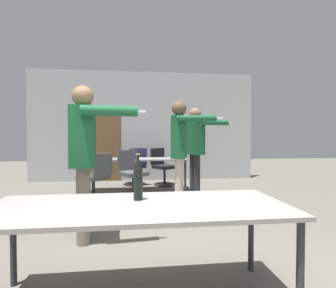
# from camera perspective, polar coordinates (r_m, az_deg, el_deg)

# --- Properties ---
(back_wall) EXTENTS (6.17, 0.12, 3.00)m
(back_wall) POSITION_cam_1_polar(r_m,az_deg,el_deg) (7.33, -5.38, 3.78)
(back_wall) COLOR #B2B5B7
(back_wall) RESTS_ON ground_plane
(conference_table_near) EXTENTS (2.14, 0.84, 0.72)m
(conference_table_near) POSITION_cam_1_polar(r_m,az_deg,el_deg) (1.95, -6.42, -14.62)
(conference_table_near) COLOR gray
(conference_table_near) RESTS_ON ground_plane
(conference_table_far) EXTENTS (2.24, 0.65, 0.72)m
(conference_table_far) POSITION_cam_1_polar(r_m,az_deg,el_deg) (5.88, -6.97, -3.78)
(conference_table_far) COLOR gray
(conference_table_far) RESTS_ON ground_plane
(person_far_watching) EXTENTS (0.75, 0.72, 1.78)m
(person_far_watching) POSITION_cam_1_polar(r_m,az_deg,el_deg) (4.23, 2.64, 0.05)
(person_far_watching) COLOR beige
(person_far_watching) RESTS_ON ground_plane
(person_left_plaid) EXTENTS (0.89, 0.58, 1.78)m
(person_left_plaid) POSITION_cam_1_polar(r_m,az_deg,el_deg) (5.19, 6.03, 0.22)
(person_left_plaid) COLOR #28282D
(person_left_plaid) RESTS_ON ground_plane
(person_near_casual) EXTENTS (0.86, 0.69, 1.79)m
(person_near_casual) POSITION_cam_1_polar(r_m,az_deg,el_deg) (3.16, -17.69, -0.87)
(person_near_casual) COLOR slate
(person_near_casual) RESTS_ON ground_plane
(office_chair_far_left) EXTENTS (0.67, 0.69, 0.91)m
(office_chair_far_left) POSITION_cam_1_polar(r_m,az_deg,el_deg) (6.63, -1.22, -5.20)
(office_chair_far_left) COLOR black
(office_chair_far_left) RESTS_ON ground_plane
(office_chair_side_rolled) EXTENTS (0.65, 0.67, 0.93)m
(office_chair_side_rolled) POSITION_cam_1_polar(r_m,az_deg,el_deg) (5.38, -7.91, -6.65)
(office_chair_side_rolled) COLOR black
(office_chair_side_rolled) RESTS_ON ground_plane
(office_chair_far_right) EXTENTS (0.69, 0.68, 0.90)m
(office_chair_far_right) POSITION_cam_1_polar(r_m,az_deg,el_deg) (5.14, -15.41, -7.36)
(office_chair_far_right) COLOR black
(office_chair_far_right) RESTS_ON ground_plane
(office_chair_near_pushed) EXTENTS (0.63, 0.66, 0.93)m
(office_chair_near_pushed) POSITION_cam_1_polar(r_m,az_deg,el_deg) (6.61, -7.13, -5.14)
(office_chair_near_pushed) COLOR black
(office_chair_near_pushed) RESTS_ON ground_plane
(beer_bottle) EXTENTS (0.07, 0.07, 0.36)m
(beer_bottle) POSITION_cam_1_polar(r_m,az_deg,el_deg) (2.04, -6.53, -7.42)
(beer_bottle) COLOR black
(beer_bottle) RESTS_ON conference_table_near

